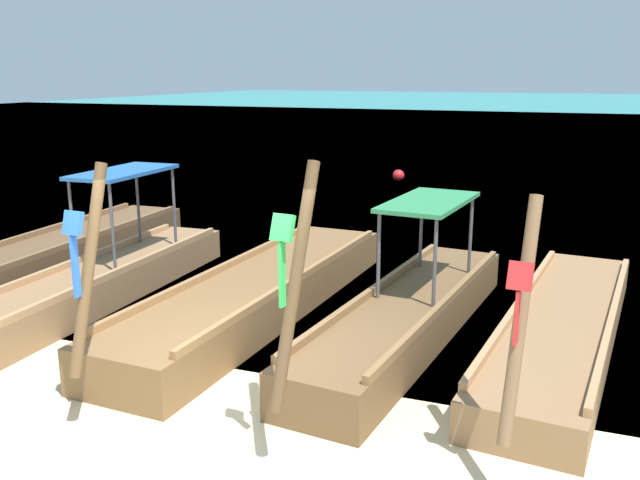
{
  "coord_description": "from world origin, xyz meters",
  "views": [
    {
      "loc": [
        3.38,
        -5.82,
        3.55
      ],
      "look_at": [
        0.0,
        3.02,
        1.2
      ],
      "focal_mm": 38.18,
      "sensor_mm": 36.0,
      "label": 1
    }
  ],
  "objects": [
    {
      "name": "ground",
      "position": [
        0.0,
        0.0,
        0.0
      ],
      "size": [
        120.0,
        120.0,
        0.0
      ],
      "primitive_type": "plane",
      "color": "beige"
    },
    {
      "name": "sea_water",
      "position": [
        0.0,
        61.02,
        0.0
      ],
      "size": [
        120.0,
        120.0,
        0.0
      ],
      "primitive_type": "plane",
      "color": "teal",
      "rests_on": "ground"
    },
    {
      "name": "longtail_boat_pink_ribbon",
      "position": [
        -5.62,
        3.89,
        0.27
      ],
      "size": [
        1.49,
        7.58,
        2.7
      ],
      "color": "brown",
      "rests_on": "ground"
    },
    {
      "name": "longtail_boat_orange_ribbon",
      "position": [
        -3.59,
        2.65,
        0.34
      ],
      "size": [
        1.18,
        6.42,
        2.52
      ],
      "color": "olive",
      "rests_on": "ground"
    },
    {
      "name": "longtail_boat_blue_ribbon",
      "position": [
        -0.96,
        2.95,
        0.3
      ],
      "size": [
        1.73,
        7.26,
        2.68
      ],
      "color": "brown",
      "rests_on": "ground"
    },
    {
      "name": "longtail_boat_green_ribbon",
      "position": [
        1.38,
        2.78,
        0.34
      ],
      "size": [
        1.74,
        6.54,
        2.76
      ],
      "color": "brown",
      "rests_on": "ground"
    },
    {
      "name": "longtail_boat_red_ribbon",
      "position": [
        3.36,
        3.22,
        0.25
      ],
      "size": [
        1.89,
        6.89,
        2.53
      ],
      "color": "olive",
      "rests_on": "ground"
    },
    {
      "name": "mooring_buoy_near",
      "position": [
        -2.2,
        16.12,
        0.2
      ],
      "size": [
        0.39,
        0.39,
        0.39
      ],
      "color": "red",
      "rests_on": "sea_water"
    }
  ]
}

